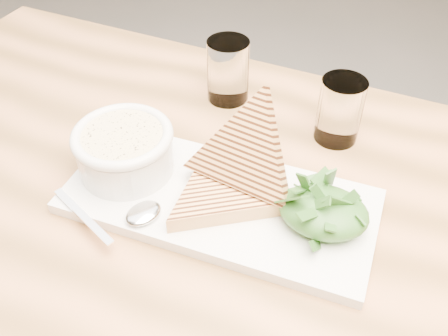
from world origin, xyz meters
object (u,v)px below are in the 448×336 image
(platter, at_px, (219,201))
(soup_bowl, at_px, (125,154))
(glass_near, at_px, (228,71))
(glass_far, at_px, (340,110))
(table_top, at_px, (173,221))

(platter, height_order, soup_bowl, soup_bowl)
(platter, relative_size, glass_near, 3.88)
(soup_bowl, distance_m, glass_far, 0.31)
(platter, bearing_deg, glass_far, 57.12)
(glass_far, bearing_deg, glass_near, 165.15)
(table_top, height_order, soup_bowl, soup_bowl)
(table_top, xyz_separation_m, glass_far, (0.18, 0.22, 0.07))
(table_top, distance_m, glass_far, 0.29)
(soup_bowl, distance_m, glass_near, 0.24)
(glass_far, bearing_deg, platter, -122.88)
(soup_bowl, xyz_separation_m, glass_near, (0.07, 0.23, 0.01))
(platter, bearing_deg, glass_near, 105.04)
(glass_far, bearing_deg, table_top, -129.48)
(platter, distance_m, glass_near, 0.25)
(soup_bowl, bearing_deg, glass_far, 34.15)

